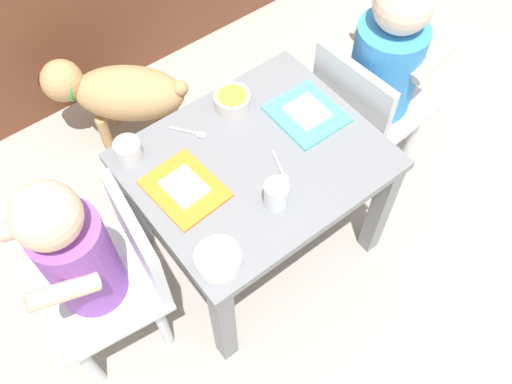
{
  "coord_description": "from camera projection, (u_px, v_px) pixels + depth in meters",
  "views": [
    {
      "loc": [
        -0.49,
        -0.63,
        1.5
      ],
      "look_at": [
        0.0,
        0.0,
        0.28
      ],
      "focal_mm": 38.51,
      "sensor_mm": 36.0,
      "label": 1
    }
  ],
  "objects": [
    {
      "name": "ground_plane",
      "position": [
        256.0,
        241.0,
        1.69
      ],
      "size": [
        7.0,
        7.0,
        0.0
      ],
      "primitive_type": "plane",
      "color": "#9E998E"
    },
    {
      "name": "water_cup_left",
      "position": [
        276.0,
        196.0,
        1.23
      ],
      "size": [
        0.06,
        0.06,
        0.07
      ],
      "color": "white",
      "rests_on": "dining_table"
    },
    {
      "name": "dog",
      "position": [
        117.0,
        92.0,
        1.74
      ],
      "size": [
        0.41,
        0.39,
        0.32
      ],
      "color": "tan",
      "rests_on": "ground"
    },
    {
      "name": "food_tray_right",
      "position": [
        307.0,
        113.0,
        1.4
      ],
      "size": [
        0.16,
        0.18,
        0.02
      ],
      "color": "#4CC6BC",
      "rests_on": "dining_table"
    },
    {
      "name": "seated_child_right",
      "position": [
        384.0,
        65.0,
        1.48
      ],
      "size": [
        0.3,
        0.3,
        0.71
      ],
      "color": "silver",
      "rests_on": "ground"
    },
    {
      "name": "seated_child_left",
      "position": [
        85.0,
        258.0,
        1.18
      ],
      "size": [
        0.31,
        0.31,
        0.7
      ],
      "color": "silver",
      "rests_on": "ground"
    },
    {
      "name": "cereal_bowl_left_side",
      "position": [
        218.0,
        259.0,
        1.16
      ],
      "size": [
        0.1,
        0.1,
        0.03
      ],
      "color": "white",
      "rests_on": "dining_table"
    },
    {
      "name": "veggie_bowl_far",
      "position": [
        232.0,
        100.0,
        1.4
      ],
      "size": [
        0.09,
        0.09,
        0.04
      ],
      "color": "silver",
      "rests_on": "dining_table"
    },
    {
      "name": "dining_table",
      "position": [
        256.0,
        176.0,
        1.39
      ],
      "size": [
        0.59,
        0.49,
        0.43
      ],
      "color": "slate",
      "rests_on": "ground"
    },
    {
      "name": "spoon_by_left_tray",
      "position": [
        192.0,
        132.0,
        1.37
      ],
      "size": [
        0.07,
        0.09,
        0.01
      ],
      "color": "silver",
      "rests_on": "dining_table"
    },
    {
      "name": "food_tray_left",
      "position": [
        185.0,
        188.0,
        1.27
      ],
      "size": [
        0.16,
        0.19,
        0.02
      ],
      "color": "orange",
      "rests_on": "dining_table"
    },
    {
      "name": "water_cup_right",
      "position": [
        129.0,
        152.0,
        1.31
      ],
      "size": [
        0.06,
        0.06,
        0.06
      ],
      "color": "white",
      "rests_on": "dining_table"
    },
    {
      "name": "spoon_by_right_tray",
      "position": [
        281.0,
        170.0,
        1.31
      ],
      "size": [
        0.05,
        0.1,
        0.01
      ],
      "color": "silver",
      "rests_on": "dining_table"
    }
  ]
}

